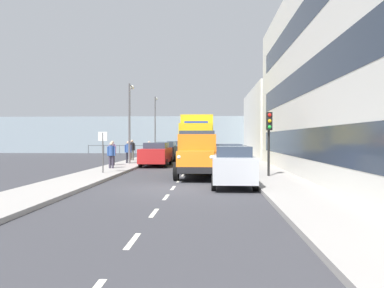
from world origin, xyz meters
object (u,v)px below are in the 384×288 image
object	(u,v)px
car_teal_oppositeside_2	(174,149)
pedestrian_near_railing	(111,153)
lorry_cargo_yellow	(198,138)
car_black_oppositeside_1	(166,151)
pedestrian_with_bag	(132,148)
car_red_oppositeside_0	(156,154)
lamp_post_far	(155,120)
lamp_post_promenade	(130,116)
pedestrian_couple_a	(128,150)
pedestrian_in_dark_coat	(112,151)
car_navy_kerbside_1	(227,159)
truck_vintage_orange	(197,155)
street_sign	(103,145)
car_silver_kerbside_near	(233,166)
traffic_light_near	(269,130)
pedestrian_couple_b	(149,149)

from	to	relation	value
car_teal_oppositeside_2	pedestrian_near_railing	distance (m)	16.31
lorry_cargo_yellow	car_black_oppositeside_1	bearing A→B (deg)	-39.23
pedestrian_near_railing	pedestrian_with_bag	distance (m)	7.78
car_red_oppositeside_0	lamp_post_far	world-z (taller)	lamp_post_far
lamp_post_far	lamp_post_promenade	bearing A→B (deg)	90.22
car_red_oppositeside_0	pedestrian_couple_a	distance (m)	2.48
pedestrian_in_dark_coat	lamp_post_promenade	distance (m)	3.35
car_navy_kerbside_1	truck_vintage_orange	bearing A→B (deg)	46.22
street_sign	car_silver_kerbside_near	bearing A→B (deg)	149.48
car_black_oppositeside_1	pedestrian_in_dark_coat	size ratio (longest dim) A/B	2.75
car_black_oppositeside_1	lamp_post_promenade	distance (m)	6.11
pedestrian_near_railing	pedestrian_in_dark_coat	bearing A→B (deg)	-75.35
truck_vintage_orange	car_red_oppositeside_0	distance (m)	7.99
traffic_light_near	car_silver_kerbside_near	bearing A→B (deg)	54.86
pedestrian_couple_a	pedestrian_couple_b	world-z (taller)	pedestrian_couple_a
car_black_oppositeside_1	car_teal_oppositeside_2	distance (m)	6.89
truck_vintage_orange	lamp_post_promenade	size ratio (longest dim) A/B	0.94
car_teal_oppositeside_2	pedestrian_near_railing	world-z (taller)	pedestrian_near_railing
traffic_light_near	street_sign	size ratio (longest dim) A/B	1.42
lamp_post_far	street_sign	world-z (taller)	lamp_post_far
truck_vintage_orange	car_silver_kerbside_near	size ratio (longest dim) A/B	1.46
pedestrian_with_bag	lorry_cargo_yellow	bearing A→B (deg)	171.11
car_teal_oppositeside_2	street_sign	size ratio (longest dim) A/B	1.77
pedestrian_couple_b	street_sign	distance (m)	11.99
lorry_cargo_yellow	car_navy_kerbside_1	bearing A→B (deg)	102.96
truck_vintage_orange	pedestrian_with_bag	size ratio (longest dim) A/B	3.21
car_red_oppositeside_0	street_sign	distance (m)	6.82
car_red_oppositeside_0	car_teal_oppositeside_2	xyz separation A→B (m)	(0.00, -12.45, -0.00)
truck_vintage_orange	pedestrian_couple_b	distance (m)	13.63
pedestrian_with_bag	street_sign	world-z (taller)	street_sign
car_silver_kerbside_near	lamp_post_far	world-z (taller)	lamp_post_far
car_teal_oppositeside_2	pedestrian_near_railing	xyz separation A→B (m)	(2.28, 16.15, 0.22)
car_silver_kerbside_near	traffic_light_near	distance (m)	3.80
lorry_cargo_yellow	pedestrian_couple_a	size ratio (longest dim) A/B	4.93
car_black_oppositeside_1	lamp_post_far	world-z (taller)	lamp_post_far
pedestrian_couple_b	car_black_oppositeside_1	bearing A→B (deg)	-176.52
car_black_oppositeside_1	pedestrian_in_dark_coat	bearing A→B (deg)	67.49
car_red_oppositeside_0	pedestrian_couple_b	bearing A→B (deg)	-74.41
pedestrian_in_dark_coat	pedestrian_with_bag	world-z (taller)	pedestrian_with_bag
truck_vintage_orange	traffic_light_near	size ratio (longest dim) A/B	1.76
truck_vintage_orange	lamp_post_far	size ratio (longest dim) A/B	0.87
lorry_cargo_yellow	car_silver_kerbside_near	world-z (taller)	lorry_cargo_yellow
pedestrian_near_railing	traffic_light_near	bearing A→B (deg)	156.38
pedestrian_couple_b	street_sign	size ratio (longest dim) A/B	0.73
traffic_light_near	street_sign	distance (m)	8.96
car_silver_kerbside_near	street_sign	xyz separation A→B (m)	(6.86, -4.04, 0.79)
lorry_cargo_yellow	car_silver_kerbside_near	xyz separation A→B (m)	(-2.01, 13.72, -1.18)
truck_vintage_orange	pedestrian_couple_a	distance (m)	9.90
pedestrian_in_dark_coat	lamp_post_far	world-z (taller)	lamp_post_far
car_silver_kerbside_near	lamp_post_far	bearing A→B (deg)	-73.08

